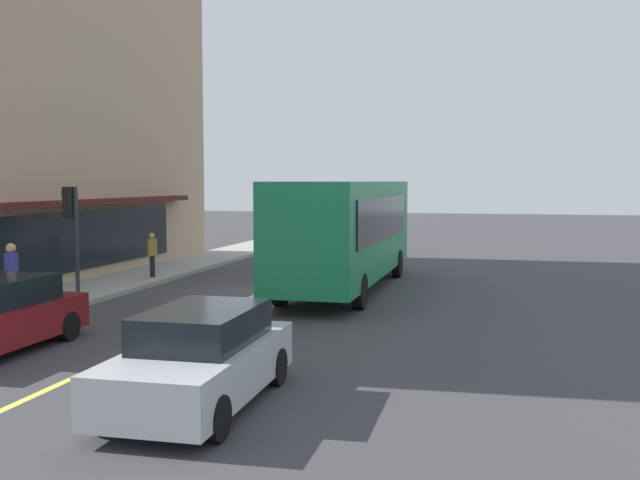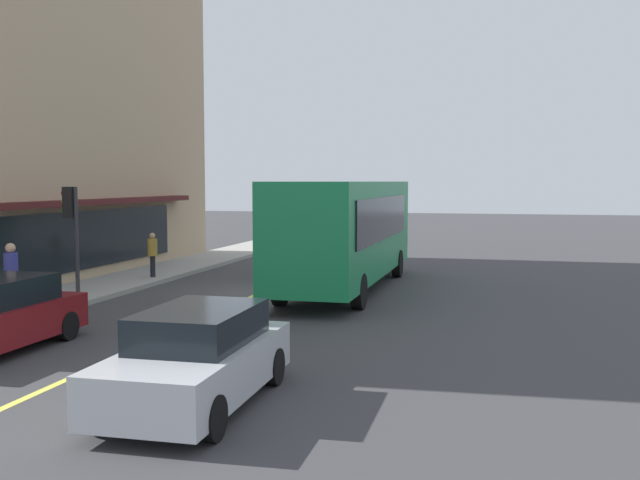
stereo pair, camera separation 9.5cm
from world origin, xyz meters
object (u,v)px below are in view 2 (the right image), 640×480
at_px(bus, 347,229).
at_px(pedestrian_waiting, 152,251).
at_px(traffic_light, 71,215).
at_px(pedestrian_mid_block, 11,272).
at_px(car_silver, 197,359).

bearing_deg(bus, pedestrian_waiting, 87.96).
distance_m(traffic_light, pedestrian_mid_block, 3.37).
height_order(traffic_light, pedestrian_mid_block, traffic_light).
bearing_deg(car_silver, pedestrian_waiting, 29.79).
relative_size(traffic_light, car_silver, 0.74).
distance_m(car_silver, pedestrian_mid_block, 9.06).
distance_m(car_silver, pedestrian_waiting, 14.90).
bearing_deg(car_silver, bus, 1.66).
height_order(bus, pedestrian_mid_block, bus).
height_order(pedestrian_mid_block, pedestrian_waiting, pedestrian_mid_block).
distance_m(bus, pedestrian_waiting, 7.10).
height_order(bus, pedestrian_waiting, bus).
height_order(traffic_light, pedestrian_waiting, traffic_light).
distance_m(bus, car_silver, 12.74).
relative_size(bus, traffic_light, 3.48).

